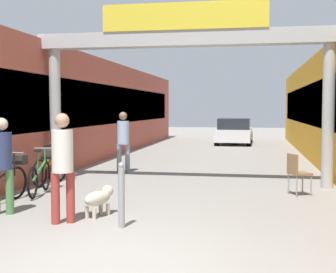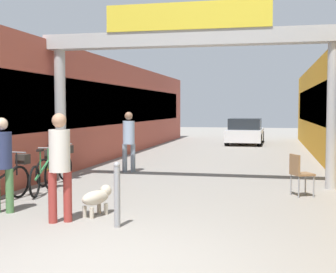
# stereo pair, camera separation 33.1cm
# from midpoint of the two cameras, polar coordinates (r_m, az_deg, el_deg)

# --- Properties ---
(ground_plane) EXTENTS (80.00, 80.00, 0.00)m
(ground_plane) POSITION_cam_midpoint_polar(r_m,az_deg,el_deg) (5.69, -6.93, -15.56)
(ground_plane) COLOR gray
(storefront_left) EXTENTS (3.00, 26.00, 3.61)m
(storefront_left) POSITION_cam_midpoint_polar(r_m,az_deg,el_deg) (17.49, -10.86, 3.25)
(storefront_left) COLOR #B25142
(storefront_left) RESTS_ON ground_plane
(arcade_sign_gateway) EXTENTS (7.40, 0.47, 4.35)m
(arcade_sign_gateway) POSITION_cam_midpoint_polar(r_m,az_deg,el_deg) (11.42, 3.30, 9.71)
(arcade_sign_gateway) COLOR #B2B2B2
(arcade_sign_gateway) RESTS_ON ground_plane
(pedestrian_with_dog) EXTENTS (0.47, 0.47, 1.78)m
(pedestrian_with_dog) POSITION_cam_midpoint_polar(r_m,az_deg,el_deg) (7.71, -11.88, -2.80)
(pedestrian_with_dog) COLOR #99332D
(pedestrian_with_dog) RESTS_ON ground_plane
(pedestrian_companion) EXTENTS (0.40, 0.40, 1.69)m
(pedestrian_companion) POSITION_cam_midpoint_polar(r_m,az_deg,el_deg) (8.69, -18.54, -2.57)
(pedestrian_companion) COLOR #4C7F47
(pedestrian_companion) RESTS_ON ground_plane
(pedestrian_carrying_crate) EXTENTS (0.43, 0.43, 1.75)m
(pedestrian_carrying_crate) POSITION_cam_midpoint_polar(r_m,az_deg,el_deg) (13.54, -4.11, -0.14)
(pedestrian_carrying_crate) COLOR #8C9EB2
(pedestrian_carrying_crate) RESTS_ON ground_plane
(dog_on_leash) EXTENTS (0.47, 0.72, 0.50)m
(dog_on_leash) POSITION_cam_midpoint_polar(r_m,az_deg,el_deg) (8.21, -7.45, -7.37)
(dog_on_leash) COLOR beige
(dog_on_leash) RESTS_ON ground_plane
(bicycle_black_second) EXTENTS (0.46, 1.68, 0.98)m
(bicycle_black_second) POSITION_cam_midpoint_polar(r_m,az_deg,el_deg) (9.78, -18.25, -5.04)
(bicycle_black_second) COLOR black
(bicycle_black_second) RESTS_ON ground_plane
(bicycle_green_third) EXTENTS (0.48, 1.67, 0.98)m
(bicycle_green_third) POSITION_cam_midpoint_polar(r_m,az_deg,el_deg) (10.61, -14.04, -4.31)
(bicycle_green_third) COLOR black
(bicycle_green_third) RESTS_ON ground_plane
(bicycle_orange_farthest) EXTENTS (0.46, 1.69, 0.98)m
(bicycle_orange_farthest) POSITION_cam_midpoint_polar(r_m,az_deg,el_deg) (11.89, -12.60, -3.46)
(bicycle_orange_farthest) COLOR black
(bicycle_orange_farthest) RESTS_ON ground_plane
(bollard_post_metal) EXTENTS (0.10, 0.10, 1.02)m
(bollard_post_metal) POSITION_cam_midpoint_polar(r_m,az_deg,el_deg) (7.34, -4.93, -7.02)
(bollard_post_metal) COLOR gray
(bollard_post_metal) RESTS_ON ground_plane
(cafe_chair_wood_nearer) EXTENTS (0.53, 0.53, 0.89)m
(cafe_chair_wood_nearer) POSITION_cam_midpoint_polar(r_m,az_deg,el_deg) (10.25, 16.57, -4.04)
(cafe_chair_wood_nearer) COLOR gray
(cafe_chair_wood_nearer) RESTS_ON ground_plane
(parked_car_white) EXTENTS (1.87, 4.04, 1.33)m
(parked_car_white) POSITION_cam_midpoint_polar(r_m,az_deg,el_deg) (24.57, 9.79, 0.60)
(parked_car_white) COLOR silver
(parked_car_white) RESTS_ON ground_plane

